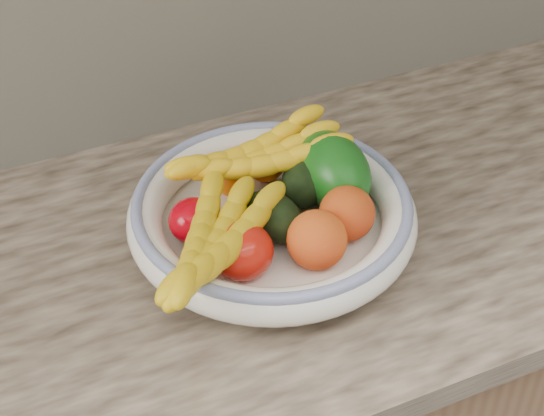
{
  "coord_description": "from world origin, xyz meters",
  "views": [
    {
      "loc": [
        -0.35,
        0.88,
        1.67
      ],
      "look_at": [
        0.0,
        1.66,
        0.96
      ],
      "focal_mm": 55.0,
      "sensor_mm": 36.0,
      "label": 1
    }
  ],
  "objects_px": {
    "fruit_bowl": "(272,215)",
    "banana_bunch_front": "(213,249)",
    "green_mango": "(332,171)",
    "banana_bunch_back": "(256,161)"
  },
  "relations": [
    {
      "from": "fruit_bowl",
      "to": "banana_bunch_front",
      "type": "xyz_separation_m",
      "value": [
        -0.11,
        -0.07,
        0.03
      ]
    },
    {
      "from": "banana_bunch_front",
      "to": "green_mango",
      "type": "bearing_deg",
      "value": -24.94
    },
    {
      "from": "fruit_bowl",
      "to": "green_mango",
      "type": "bearing_deg",
      "value": 12.41
    },
    {
      "from": "banana_bunch_front",
      "to": "fruit_bowl",
      "type": "bearing_deg",
      "value": -16.41
    },
    {
      "from": "fruit_bowl",
      "to": "banana_bunch_back",
      "type": "height_order",
      "value": "banana_bunch_back"
    },
    {
      "from": "green_mango",
      "to": "banana_bunch_front",
      "type": "distance_m",
      "value": 0.23
    },
    {
      "from": "banana_bunch_back",
      "to": "banana_bunch_front",
      "type": "bearing_deg",
      "value": -132.38
    },
    {
      "from": "green_mango",
      "to": "fruit_bowl",
      "type": "bearing_deg",
      "value": -170.55
    },
    {
      "from": "banana_bunch_back",
      "to": "fruit_bowl",
      "type": "bearing_deg",
      "value": -97.72
    },
    {
      "from": "green_mango",
      "to": "banana_bunch_front",
      "type": "bearing_deg",
      "value": -159.97
    }
  ]
}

